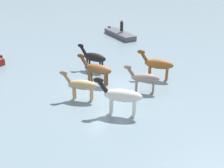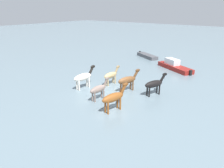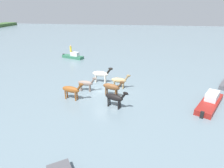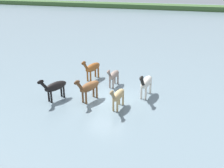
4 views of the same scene
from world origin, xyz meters
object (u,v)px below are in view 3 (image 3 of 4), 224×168
Objects in this scene: horse_gray_outer at (86,83)px; horse_chestnut_trailing at (119,80)px; boat_skiff_near at (73,57)px; person_helmsman_aft at (71,49)px; horse_dark_mare at (115,98)px; horse_mid_herd at (72,90)px; horse_rear_stallion at (101,74)px; horse_lead at (112,87)px; boat_launch_far at (210,103)px.

horse_chestnut_trailing is at bearing 26.73° from horse_gray_outer.
boat_skiff_near is 1.45m from person_helmsman_aft.
horse_dark_mare reaches higher than boat_skiff_near.
horse_mid_herd is 0.96× the size of horse_rear_stallion.
person_helmsman_aft reaches higher than horse_lead.
horse_gray_outer is 1.84× the size of person_helmsman_aft.
horse_mid_herd is at bearing -105.87° from horse_rear_stallion.
horse_rear_stallion is (4.96, -1.96, 0.04)m from horse_mid_herd.
boat_skiff_near is (13.48, 6.20, -0.63)m from horse_gray_outer.
horse_rear_stallion is at bearing 81.24° from horse_mid_herd.
horse_chestnut_trailing is 15.59m from person_helmsman_aft.
horse_gray_outer reaches higher than boat_skiff_near.
horse_mid_herd is 1.08× the size of horse_dark_mare.
horse_rear_stallion is at bearing 98.07° from boat_launch_far.
horse_gray_outer is 14.85m from boat_skiff_near.
horse_chestnut_trailing is at bearing 114.37° from horse_dark_mare.
horse_chestnut_trailing is 15.50m from boat_skiff_near.
horse_lead is 3.13m from horse_gray_outer.
person_helmsman_aft reaches higher than boat_launch_far.
horse_dark_mare is 4.81m from horse_gray_outer.
person_helmsman_aft is (15.51, 5.66, 0.66)m from horse_mid_herd.
horse_chestnut_trailing is 0.52× the size of boat_skiff_near.
boat_launch_far is at bearing -19.66° from boat_skiff_near.
horse_lead is 1.11× the size of horse_gray_outer.
horse_rear_stallion reaches higher than horse_gray_outer.
horse_rear_stallion is at bearing -36.41° from boat_skiff_near.
horse_chestnut_trailing is 0.86× the size of horse_rear_stallion.
horse_mid_herd is 2.33m from horse_gray_outer.
horse_mid_herd is 0.49× the size of boat_launch_far.
horse_mid_herd is at bearing -142.54° from horse_lead.
horse_chestnut_trailing is 0.89× the size of horse_mid_herd.
boat_launch_far is 4.27× the size of person_helmsman_aft.
horse_dark_mare is at bearing 129.61° from boat_launch_far.
horse_lead is (1.32, -3.86, -0.02)m from horse_mid_herd.
horse_gray_outer is at bearing -46.12° from boat_skiff_near.
horse_lead reaches higher than horse_dark_mare.
person_helmsman_aft is at bearing 122.84° from horse_mid_herd.
horse_lead is 17.10m from person_helmsman_aft.
horse_lead is at bearing -56.86° from horse_rear_stallion.
person_helmsman_aft is (11.93, 10.01, 0.78)m from horse_chestnut_trailing.
horse_mid_herd is 4.58m from horse_dark_mare.
horse_dark_mare is at bearing -148.46° from person_helmsman_aft.
person_helmsman_aft is at bearing 135.34° from horse_chestnut_trailing.
horse_dark_mare is (-4.58, -0.12, 0.07)m from horse_chestnut_trailing.
horse_rear_stallion reaches higher than horse_dark_mare.
horse_lead reaches higher than horse_gray_outer.
boat_launch_far is at bearing -128.13° from person_helmsman_aft.
horse_chestnut_trailing is 1.86× the size of person_helmsman_aft.
person_helmsman_aft is (10.54, 7.62, 0.62)m from horse_rear_stallion.
horse_rear_stallion is 2.17× the size of person_helmsman_aft.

